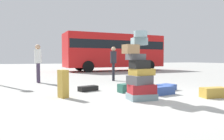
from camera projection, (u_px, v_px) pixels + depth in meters
name	position (u px, v px, depth m)	size (l,w,h in m)	color
ground_plane	(150.00, 100.00, 5.46)	(80.00, 80.00, 0.00)	#9E9E99
suitcase_tower	(140.00, 74.00, 5.48)	(0.88, 0.67, 1.79)	gray
suitcase_navy_foreground_far	(163.00, 91.00, 6.20)	(0.76, 0.28, 0.25)	#334F99
suitcase_black_right_side	(88.00, 88.00, 6.94)	(0.64, 0.29, 0.16)	black
suitcase_teal_left_side	(127.00, 88.00, 6.66)	(0.56, 0.34, 0.27)	#26594C
suitcase_navy_upright_blue	(166.00, 87.00, 7.16)	(0.57, 0.44, 0.19)	#334F99
suitcase_tan_white_trunk	(63.00, 84.00, 5.72)	(0.20, 0.29, 0.77)	#B28C33
suitcase_tan_foreground_near	(214.00, 92.00, 5.78)	(0.73, 0.32, 0.28)	#B28C33
person_bearded_onlooker	(38.00, 60.00, 9.23)	(0.30, 0.34, 1.70)	#3F334C
person_tourist_with_camera	(113.00, 60.00, 10.12)	(0.30, 0.33, 1.64)	black
parked_bus	(115.00, 50.00, 18.48)	(8.83, 2.89, 3.15)	red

